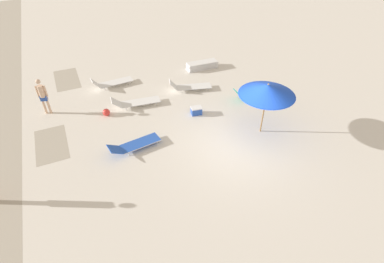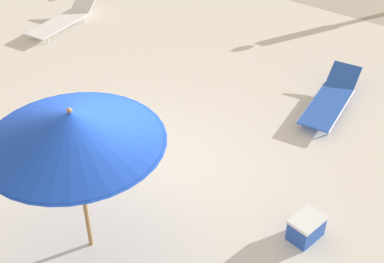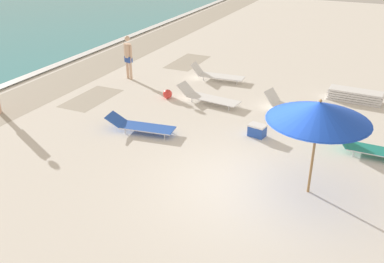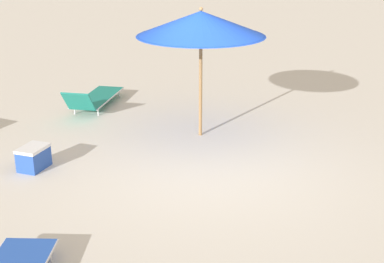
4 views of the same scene
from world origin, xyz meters
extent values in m
cube|color=silver|center=(0.00, 0.00, -0.08)|extent=(60.00, 60.00, 0.16)
cylinder|color=#9E7547|center=(0.32, -1.27, 1.03)|extent=(0.06, 0.06, 2.06)
cone|color=blue|center=(0.32, -1.27, 2.06)|extent=(2.27, 2.27, 0.43)
cylinder|color=#13359C|center=(0.32, -1.27, 1.85)|extent=(2.20, 2.20, 0.01)
sphere|color=#9E7547|center=(0.32, -1.27, 2.30)|extent=(0.07, 0.07, 0.07)
cube|color=#1E8475|center=(2.82, -2.73, 0.17)|extent=(0.64, 1.76, 0.03)
cylinder|color=silver|center=(2.52, -2.72, 0.17)|extent=(0.07, 1.75, 0.03)
cylinder|color=silver|center=(3.12, -2.73, 0.17)|extent=(0.07, 1.75, 0.03)
cube|color=#1E8475|center=(2.84, -1.68, 0.39)|extent=(0.58, 0.38, 0.45)
cylinder|color=silver|center=(2.55, -3.40, 0.08)|extent=(0.03, 0.03, 0.16)
cylinder|color=silver|center=(3.06, -3.41, 0.08)|extent=(0.03, 0.03, 0.16)
cylinder|color=silver|center=(2.58, -2.04, 0.08)|extent=(0.03, 0.03, 0.16)
cylinder|color=silver|center=(3.09, -2.05, 0.08)|extent=(0.03, 0.03, 0.16)
cylinder|color=silver|center=(1.33, 3.10, 0.08)|extent=(0.03, 0.03, 0.16)
cylinder|color=silver|center=(1.84, 3.17, 0.08)|extent=(0.03, 0.03, 0.16)
cube|color=blue|center=(2.67, 0.70, 0.16)|extent=(0.42, 0.53, 0.32)
cube|color=white|center=(2.67, 0.70, 0.35)|extent=(0.43, 0.55, 0.05)
camera|label=1|loc=(-7.83, 5.69, 7.98)|focal=28.00mm
camera|label=2|loc=(4.61, -4.50, 5.82)|focal=50.00mm
camera|label=3|loc=(-8.53, -2.33, 5.66)|focal=40.00mm
camera|label=4|loc=(-1.15, 7.93, 3.47)|focal=50.00mm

